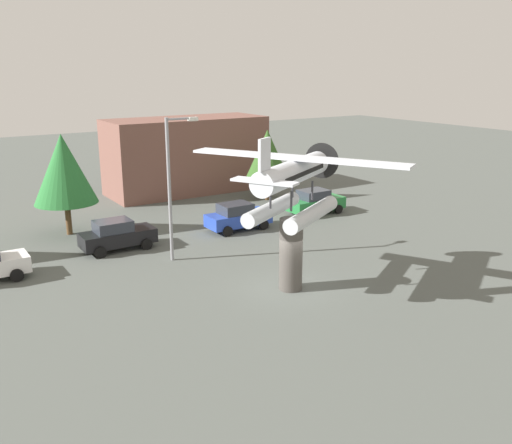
% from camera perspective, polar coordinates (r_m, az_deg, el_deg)
% --- Properties ---
extents(ground_plane, '(140.00, 140.00, 0.00)m').
position_cam_1_polar(ground_plane, '(26.58, 3.54, -6.85)').
color(ground_plane, '#515651').
extents(display_pedestal, '(1.10, 1.10, 3.44)m').
position_cam_1_polar(display_pedestal, '(25.96, 3.61, -3.34)').
color(display_pedestal, '#4C4742').
rests_on(display_pedestal, ground).
extents(floatplane_monument, '(7.07, 9.59, 4.00)m').
position_cam_1_polar(floatplane_monument, '(25.18, 3.86, 4.07)').
color(floatplane_monument, silver).
rests_on(floatplane_monument, display_pedestal).
extents(car_mid_black, '(4.20, 2.02, 1.76)m').
position_cam_1_polar(car_mid_black, '(32.72, -14.11, -1.29)').
color(car_mid_black, black).
rests_on(car_mid_black, ground).
extents(car_far_blue, '(4.20, 2.02, 1.76)m').
position_cam_1_polar(car_far_blue, '(35.64, -1.89, 0.58)').
color(car_far_blue, '#2847B7').
rests_on(car_far_blue, ground).
extents(car_distant_green, '(4.20, 2.02, 1.76)m').
position_cam_1_polar(car_distant_green, '(39.75, 6.11, 2.09)').
color(car_distant_green, '#237A38').
rests_on(car_distant_green, ground).
extents(streetlight_primary, '(1.84, 0.28, 7.67)m').
position_cam_1_polar(streetlight_primary, '(29.54, -8.58, 4.38)').
color(streetlight_primary, gray).
rests_on(streetlight_primary, ground).
extents(storefront_building, '(13.05, 5.18, 6.11)m').
position_cam_1_polar(storefront_building, '(46.81, -7.14, 6.84)').
color(storefront_building, brown).
rests_on(storefront_building, ground).
extents(tree_east, '(3.85, 3.85, 6.29)m').
position_cam_1_polar(tree_east, '(35.90, -19.14, 5.16)').
color(tree_east, brown).
rests_on(tree_east, ground).
extents(tree_center_back, '(3.28, 3.28, 5.51)m').
position_cam_1_polar(tree_center_back, '(43.24, 1.18, 7.05)').
color(tree_center_back, brown).
rests_on(tree_center_back, ground).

